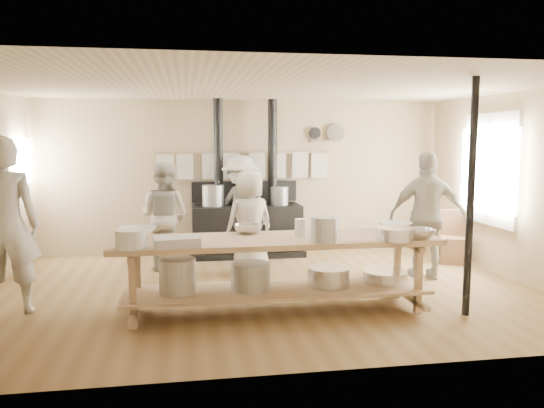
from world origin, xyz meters
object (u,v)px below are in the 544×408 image
at_px(cook_left, 165,216).
at_px(cook_center, 249,222).
at_px(stove, 246,224).
at_px(chair, 453,247).
at_px(cook_far_left, 5,226).
at_px(roasting_pan, 177,242).
at_px(cook_by_window, 241,207).
at_px(prep_table, 276,267).
at_px(cook_right, 427,216).

xyz_separation_m(cook_left, cook_center, (1.21, -0.47, -0.05)).
relative_size(stove, chair, 3.16).
distance_m(cook_far_left, cook_left, 2.42).
bearing_deg(cook_center, stove, -115.26).
relative_size(cook_far_left, roasting_pan, 4.36).
bearing_deg(chair, roasting_pan, -129.82).
bearing_deg(roasting_pan, cook_by_window, 72.71).
xyz_separation_m(chair, roasting_pan, (-4.25, -2.26, 0.66)).
height_order(cook_by_window, chair, cook_by_window).
bearing_deg(stove, chair, -18.97).
xyz_separation_m(cook_left, cook_by_window, (1.21, 0.67, 0.03)).
distance_m(prep_table, cook_by_window, 2.87).
xyz_separation_m(cook_center, chair, (3.26, 0.21, -0.51)).
xyz_separation_m(cook_far_left, cook_by_window, (2.86, 2.43, -0.15)).
bearing_deg(cook_right, prep_table, 36.27).
distance_m(prep_table, cook_center, 1.74).
bearing_deg(cook_by_window, chair, 20.99).
height_order(prep_table, cook_center, cook_center).
bearing_deg(cook_center, cook_by_window, -110.83).
distance_m(prep_table, cook_far_left, 3.02).
height_order(cook_far_left, cook_center, cook_far_left).
bearing_deg(cook_far_left, cook_by_window, -146.53).
bearing_deg(cook_center, cook_right, 144.61).
bearing_deg(stove, cook_left, -147.37).
xyz_separation_m(prep_table, cook_center, (-0.09, 1.72, 0.24)).
bearing_deg(cook_far_left, stove, -145.62).
height_order(cook_far_left, roasting_pan, cook_far_left).
relative_size(cook_by_window, chair, 2.04).
distance_m(prep_table, cook_left, 2.56).
height_order(cook_center, cook_right, cook_right).
relative_size(cook_left, cook_right, 0.91).
bearing_deg(prep_table, cook_by_window, 91.97).
bearing_deg(cook_left, cook_by_window, -121.65).
bearing_deg(prep_table, stove, 89.96).
bearing_deg(prep_table, cook_left, 120.86).
relative_size(prep_table, cook_right, 2.03).
bearing_deg(cook_by_window, roasting_pan, -70.56).
height_order(prep_table, cook_far_left, cook_far_left).
relative_size(cook_far_left, cook_left, 1.23).
relative_size(cook_center, cook_by_window, 0.90).
xyz_separation_m(cook_far_left, roasting_pan, (1.87, -0.75, -0.09)).
bearing_deg(cook_center, prep_table, 72.17).
relative_size(chair, roasting_pan, 1.81).
relative_size(cook_center, chair, 1.84).
relative_size(cook_right, cook_by_window, 1.06).
height_order(cook_far_left, cook_right, cook_far_left).
bearing_deg(cook_far_left, cook_left, -140.11).
height_order(stove, prep_table, stove).
relative_size(stove, roasting_pan, 5.71).
distance_m(cook_left, roasting_pan, 2.52).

